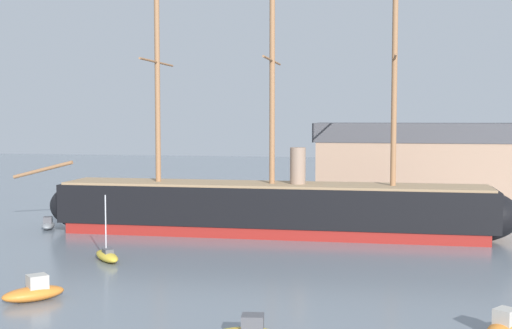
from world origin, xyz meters
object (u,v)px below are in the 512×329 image
Objects in this scene: motorboat_mid_right at (507,326)px; sailboat_alongside_bow at (107,256)px; motorboat_far_left at (48,225)px; tall_ship at (272,208)px; dinghy_distant_centre at (335,220)px; motorboat_mid_left at (34,292)px; dockside_warehouse_right at (497,168)px.

motorboat_mid_right is 36.47m from sailboat_alongside_bow.
motorboat_far_left is at bearing 146.30° from motorboat_mid_right.
tall_ship is 15.10× the size of motorboat_far_left.
dinghy_distant_centre is (19.12, 27.74, -0.26)m from sailboat_alongside_bow.
dockside_warehouse_right is at bearing 53.74° from motorboat_mid_left.
motorboat_mid_right is at bearing -3.35° from motorboat_mid_left.
dinghy_distant_centre is (33.28, 12.10, -0.27)m from motorboat_far_left.
dockside_warehouse_right is (27.99, 24.41, 3.13)m from tall_ship.
tall_ship is 9.53× the size of sailboat_alongside_bow.
sailboat_alongside_bow reaches higher than motorboat_far_left.
motorboat_mid_right is 56.56m from motorboat_far_left.
motorboat_mid_right reaches higher than motorboat_far_left.
tall_ship reaches higher than dinghy_distant_centre.
dinghy_distant_centre is at bearing 65.55° from motorboat_mid_left.
dinghy_distant_centre is at bearing 19.98° from motorboat_far_left.
motorboat_mid_left is at bearing -126.26° from dockside_warehouse_right.
tall_ship reaches higher than motorboat_mid_right.
motorboat_mid_right is 0.08× the size of dockside_warehouse_right.
motorboat_mid_left is 45.67m from dinghy_distant_centre.
tall_ship is 25.88× the size of dinghy_distant_centre.
motorboat_mid_left is at bearing -63.99° from motorboat_far_left.
sailboat_alongside_bow is 58.35m from dockside_warehouse_right.
motorboat_far_left is at bearing 132.16° from sailboat_alongside_bow.
dinghy_distant_centre is at bearing 59.31° from tall_ship.
dockside_warehouse_right is at bearing 82.19° from motorboat_mid_right.
sailboat_alongside_bow is at bearing -126.88° from tall_ship.
sailboat_alongside_bow is (-32.90, 15.75, -0.10)m from motorboat_mid_right.
motorboat_mid_left is 13.84m from sailboat_alongside_bow.
motorboat_far_left is 60.90m from dockside_warehouse_right.
motorboat_mid_left reaches higher than motorboat_far_left.
motorboat_mid_left is 0.74× the size of sailboat_alongside_bow.
motorboat_mid_right is (32.67, -1.91, -0.05)m from motorboat_mid_left.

